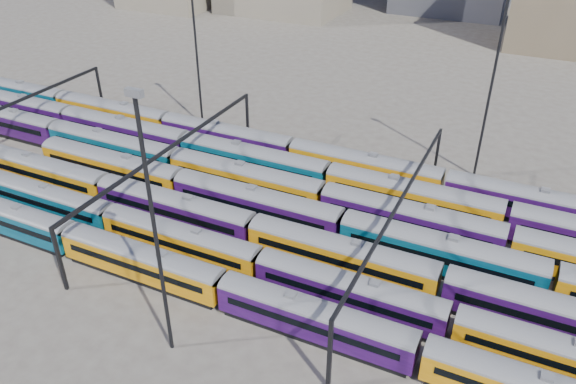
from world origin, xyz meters
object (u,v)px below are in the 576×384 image
at_px(mast_2, 154,225).
at_px(rake_1, 180,238).
at_px(rake_0, 222,286).
at_px(rake_2, 174,206).

bearing_deg(mast_2, rake_1, 120.65).
relative_size(rake_1, mast_2, 3.94).
distance_m(rake_0, rake_1, 9.93).
height_order(rake_0, mast_2, mast_2).
xyz_separation_m(rake_2, mast_2, (11.41, -17.00, 11.15)).
relative_size(rake_0, rake_1, 1.20).
height_order(rake_0, rake_2, rake_2).
bearing_deg(rake_0, rake_2, 142.17).
bearing_deg(mast_2, rake_0, 78.16).
distance_m(rake_2, mast_2, 23.32).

